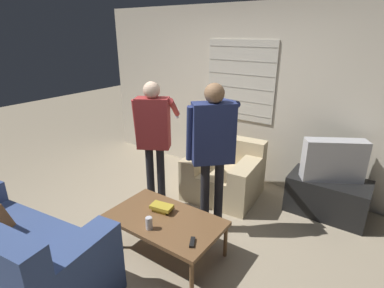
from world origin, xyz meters
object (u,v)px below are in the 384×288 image
at_px(couch_blue, 6,256).
at_px(armchair_beige, 225,174).
at_px(tv, 334,160).
at_px(person_left_standing, 154,131).
at_px(person_right_standing, 213,142).
at_px(book_stack, 162,207).
at_px(coffee_table, 165,221).
at_px(soda_can, 149,223).
at_px(spare_remote, 192,242).

height_order(couch_blue, armchair_beige, couch_blue).
bearing_deg(armchair_beige, tv, -171.81).
bearing_deg(person_left_standing, armchair_beige, 23.38).
bearing_deg(couch_blue, person_right_standing, 52.65).
height_order(tv, person_right_standing, person_right_standing).
height_order(person_right_standing, book_stack, person_right_standing).
bearing_deg(armchair_beige, person_left_standing, 47.18).
xyz_separation_m(couch_blue, person_left_standing, (0.15, 1.79, 0.68)).
xyz_separation_m(armchair_beige, coffee_table, (0.09, -1.41, 0.07)).
bearing_deg(armchair_beige, soda_can, 87.31).
distance_m(tv, soda_can, 2.30).
relative_size(coffee_table, spare_remote, 8.68).
bearing_deg(tv, armchair_beige, -16.53).
height_order(coffee_table, book_stack, book_stack).
bearing_deg(book_stack, coffee_table, -39.54).
distance_m(person_left_standing, book_stack, 0.98).
relative_size(person_right_standing, soda_can, 13.52).
xyz_separation_m(tv, soda_can, (-1.22, -1.93, -0.26)).
xyz_separation_m(coffee_table, soda_can, (-0.01, -0.21, 0.10)).
bearing_deg(tv, book_stack, 20.97).
bearing_deg(spare_remote, soda_can, 159.95).
xyz_separation_m(couch_blue, soda_can, (0.82, 0.94, 0.12)).
relative_size(armchair_beige, spare_remote, 7.52).
relative_size(couch_blue, coffee_table, 1.63).
bearing_deg(book_stack, armchair_beige, 88.93).
xyz_separation_m(person_left_standing, spare_remote, (1.12, -0.79, -0.61)).
height_order(couch_blue, tv, tv).
xyz_separation_m(coffee_table, spare_remote, (0.44, -0.15, 0.05)).
distance_m(couch_blue, person_left_standing, 1.92).
height_order(couch_blue, coffee_table, couch_blue).
xyz_separation_m(tv, spare_remote, (-0.76, -1.87, -0.31)).
distance_m(coffee_table, book_stack, 0.16).
height_order(armchair_beige, person_left_standing, person_left_standing).
bearing_deg(armchair_beige, couch_blue, 68.46).
relative_size(armchair_beige, tv, 1.41).
bearing_deg(tv, coffee_table, 24.97).
height_order(coffee_table, tv, tv).
height_order(person_right_standing, soda_can, person_right_standing).
bearing_deg(tv, couch_blue, 24.61).
relative_size(couch_blue, soda_can, 15.06).
height_order(couch_blue, person_right_standing, person_right_standing).
xyz_separation_m(coffee_table, tv, (1.20, 1.72, 0.36)).
xyz_separation_m(coffee_table, person_left_standing, (-0.68, 0.64, 0.66)).
bearing_deg(spare_remote, book_stack, 128.66).
bearing_deg(tv, soda_can, 27.77).
height_order(book_stack, spare_remote, book_stack).
distance_m(armchair_beige, person_right_standing, 1.15).
height_order(tv, soda_can, tv).
xyz_separation_m(tv, person_right_standing, (-1.02, -1.11, 0.36)).
relative_size(soda_can, spare_remote, 0.94).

